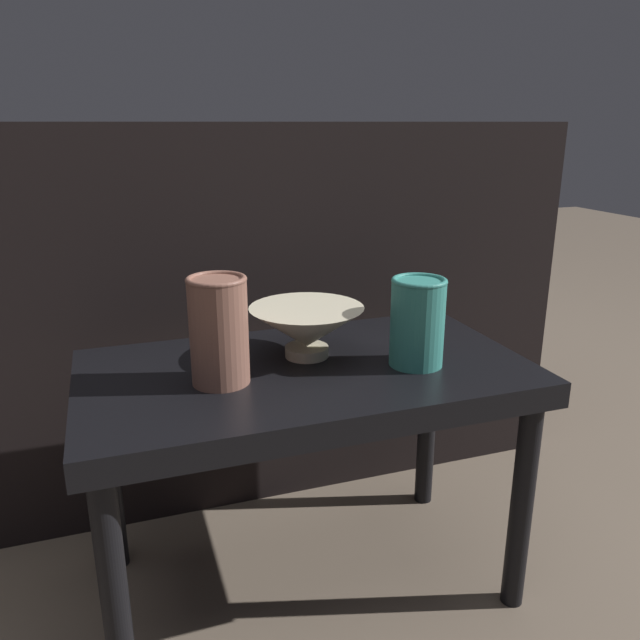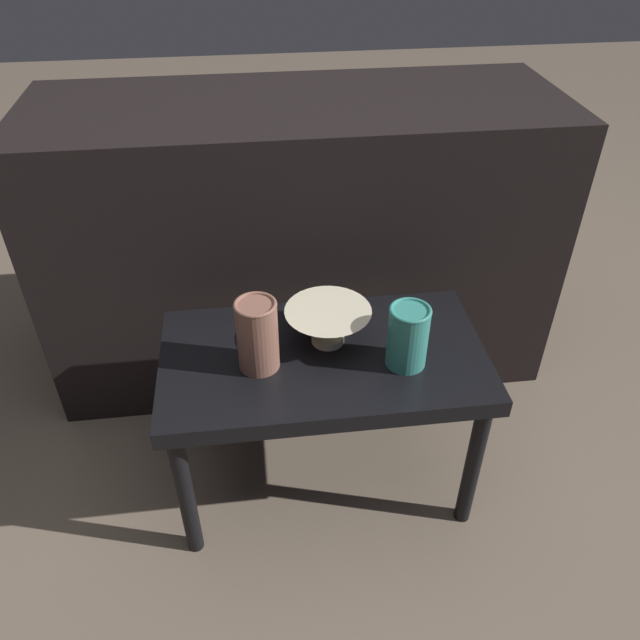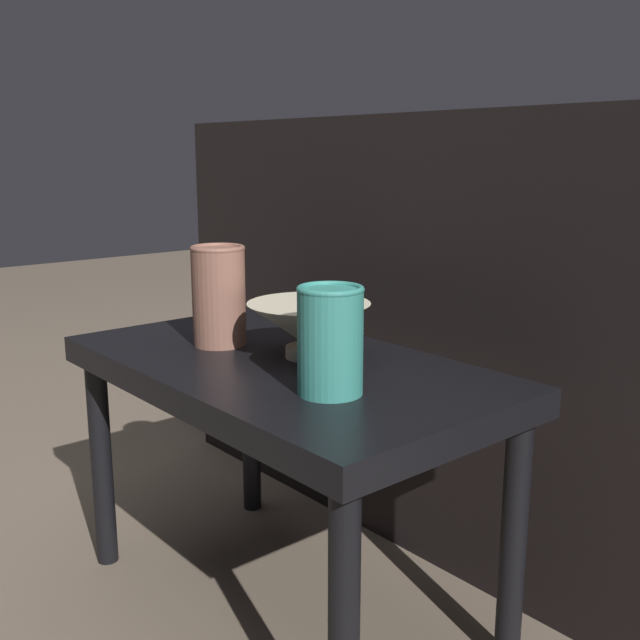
# 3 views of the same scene
# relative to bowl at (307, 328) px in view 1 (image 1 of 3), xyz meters

# --- Properties ---
(ground_plane) EXTENTS (8.00, 8.00, 0.00)m
(ground_plane) POSITION_rel_bowl_xyz_m (-0.01, -0.04, -0.46)
(ground_plane) COLOR #6B5B4C
(table) EXTENTS (0.69, 0.38, 0.41)m
(table) POSITION_rel_bowl_xyz_m (-0.01, -0.04, -0.10)
(table) COLOR black
(table) RESTS_ON ground_plane
(couch_backdrop) EXTENTS (1.35, 0.50, 0.77)m
(couch_backdrop) POSITION_rel_bowl_xyz_m (-0.01, 0.48, -0.07)
(couch_backdrop) COLOR black
(couch_backdrop) RESTS_ON ground_plane
(bowl) EXTENTS (0.18, 0.18, 0.08)m
(bowl) POSITION_rel_bowl_xyz_m (0.00, 0.00, 0.00)
(bowl) COLOR beige
(bowl) RESTS_ON table
(vase_textured_left) EXTENTS (0.09, 0.09, 0.16)m
(vase_textured_left) POSITION_rel_bowl_xyz_m (-0.15, -0.06, 0.03)
(vase_textured_left) COLOR brown
(vase_textured_left) RESTS_ON table
(vase_colorful_right) EXTENTS (0.09, 0.09, 0.14)m
(vase_colorful_right) POSITION_rel_bowl_xyz_m (0.15, -0.09, 0.02)
(vase_colorful_right) COLOR teal
(vase_colorful_right) RESTS_ON table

